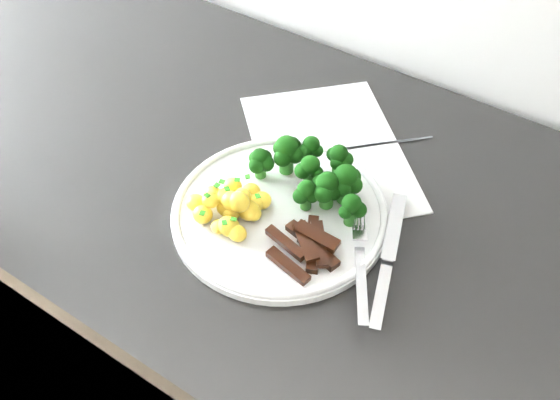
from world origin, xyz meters
name	(u,v)px	position (x,y,z in m)	size (l,w,h in m)	color
recipe_paper	(329,151)	(-0.12, 1.75, 0.93)	(0.35, 0.34, 0.00)	white
plate	(280,212)	(-0.10, 1.61, 0.94)	(0.28, 0.28, 0.02)	white
broccoli	(314,171)	(-0.09, 1.67, 0.97)	(0.18, 0.10, 0.06)	#24641B
potatoes	(233,206)	(-0.15, 1.58, 0.96)	(0.10, 0.09, 0.04)	yellow
beef_strips	(308,245)	(-0.04, 1.58, 0.95)	(0.10, 0.10, 0.03)	black
fork	(361,267)	(0.03, 1.59, 0.95)	(0.10, 0.16, 0.02)	silver
knife	(385,274)	(0.05, 1.60, 0.94)	(0.08, 0.20, 0.02)	silver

